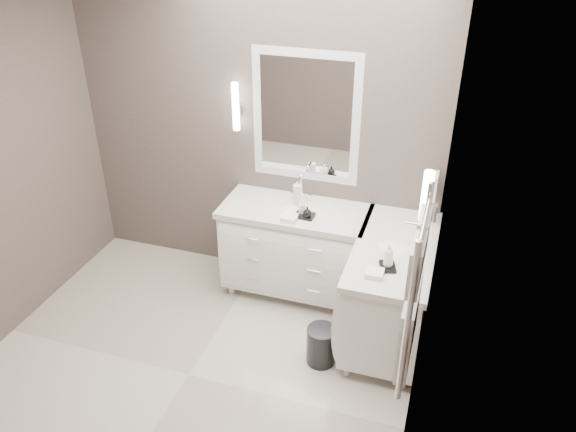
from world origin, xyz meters
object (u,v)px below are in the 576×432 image
(waste_bin, at_px, (321,345))
(towel_ladder, at_px, (413,299))
(vanity_right, at_px, (391,286))
(vanity_back, at_px, (295,245))

(waste_bin, bearing_deg, towel_ladder, -52.39)
(towel_ladder, bearing_deg, vanity_right, 99.84)
(vanity_right, xyz_separation_m, towel_ladder, (0.23, -1.30, 0.91))
(vanity_right, distance_m, waste_bin, 0.70)
(vanity_right, relative_size, towel_ladder, 1.38)
(vanity_right, bearing_deg, waste_bin, -133.00)
(vanity_back, xyz_separation_m, vanity_right, (0.88, -0.33, 0.00))
(vanity_back, bearing_deg, towel_ladder, -55.90)
(vanity_right, relative_size, waste_bin, 3.98)
(waste_bin, bearing_deg, vanity_right, 47.00)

